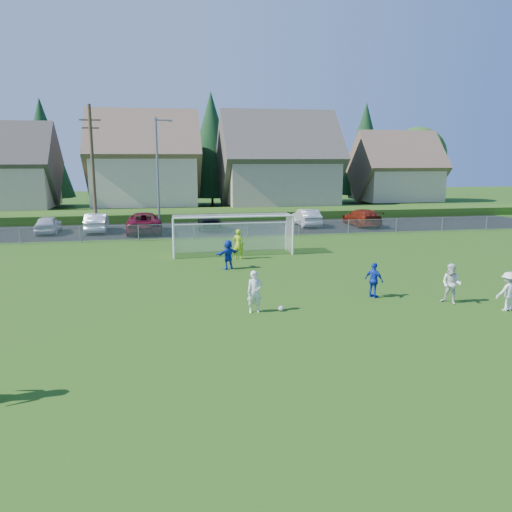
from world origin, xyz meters
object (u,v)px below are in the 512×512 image
Objects in this scene: car_d at (210,222)px; car_g at (362,217)px; soccer_ball at (281,308)px; player_white_b at (451,284)px; player_white_c at (508,291)px; goalkeeper at (238,244)px; car_c at (144,222)px; car_b at (97,223)px; soccer_goal at (232,228)px; player_white_a at (255,292)px; car_a at (48,224)px; player_blue_b at (228,254)px; player_blue_a at (374,280)px; car_f at (307,218)px.

car_g is at bearing -177.18° from car_d.
soccer_ball is 7.20m from player_white_b.
player_white_c is 14.99m from goalkeeper.
car_b is at bearing -16.65° from car_c.
player_white_a is at bearing -93.93° from soccer_goal.
car_a is 0.89× the size of car_b.
goalkeeper is at bearing -85.83° from soccer_goal.
car_g is at bearing 176.77° from car_b.
car_a is 3.73m from car_b.
goalkeeper is 0.37× the size of car_d.
player_blue_b is at bearing 86.05° from player_white_a.
player_blue_b reaches higher than player_blue_a.
car_b is at bearing 112.38° from soccer_ball.
car_g is at bearing 39.43° from soccer_goal.
car_b is at bearing -1.91° from car_g.
car_g is at bearing 54.88° from player_white_a.
player_white_b reaches higher than player_white_a.
car_a is at bearing -82.47° from player_blue_b.
car_a is 0.90× the size of car_f.
car_a reaches higher than car_d.
car_a is at bearing -177.93° from player_white_b.
car_g reaches higher than soccer_ball.
player_blue_b reaches higher than player_white_c.
goalkeeper is 13.38m from car_c.
car_d is at bearing 91.42° from soccer_ball.
player_white_c is at bearing -10.12° from soccer_ball.
car_b is (-18.49, 25.13, -0.01)m from player_white_c.
car_b is at bearing -91.92° from player_blue_b.
soccer_ball is 25.49m from car_b.
car_c is at bearing 119.11° from soccer_goal.
goalkeeper reaches higher than player_white_c.
player_white_a is 0.40× the size of car_a.
car_f is 4.90m from car_g.
player_white_a reaches higher than car_c.
player_blue_b is 0.27× the size of car_c.
car_c reaches higher than car_a.
soccer_ball is 0.04× the size of car_c.
soccer_ball is 25.17m from car_f.
car_d is at bearing -0.96° from car_g.
player_white_a is 1.08× the size of player_blue_a.
player_white_b is 1.07× the size of player_white_c.
car_c is 1.14× the size of car_g.
car_b is at bearing 0.86° from player_blue_a.
soccer_ball is 1.26m from player_white_a.
soccer_goal is (-0.20, 12.27, 1.52)m from soccer_ball.
player_blue_a is at bearing 105.95° from car_d.
soccer_goal is (9.50, -11.29, 0.86)m from car_b.
soccer_ball is at bearing 73.49° from player_blue_a.
player_white_c is at bearing -153.11° from player_blue_a.
player_white_b is 0.40× the size of car_a.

